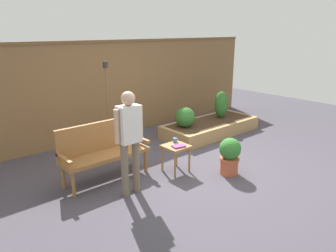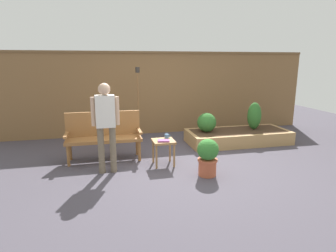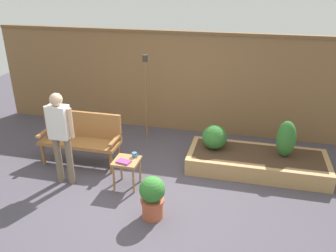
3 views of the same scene
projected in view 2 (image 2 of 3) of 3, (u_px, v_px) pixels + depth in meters
name	position (u px, v px, depth m)	size (l,w,h in m)	color
ground_plane	(185.00, 165.00, 5.31)	(14.00, 14.00, 0.00)	#47424C
fence_back	(158.00, 93.00, 7.53)	(8.40, 0.14, 2.16)	brown
garden_bench	(104.00, 132.00, 5.54)	(1.44, 0.48, 0.94)	#936033
side_table	(163.00, 144.00, 5.25)	(0.40, 0.40, 0.48)	#9E7042
cup_on_table	(167.00, 136.00, 5.37)	(0.11, 0.08, 0.08)	teal
book_on_table	(164.00, 141.00, 5.15)	(0.21, 0.14, 0.03)	#7F3875
potted_boxwood	(208.00, 156.00, 4.77)	(0.37, 0.37, 0.64)	#B75638
raised_planter_bed	(238.00, 137.00, 6.74)	(2.40, 1.00, 0.30)	#AD8451
shrub_near_bench	(207.00, 122.00, 6.56)	(0.44, 0.44, 0.44)	brown
shrub_far_corner	(254.00, 116.00, 6.80)	(0.33, 0.33, 0.65)	brown
tiki_torch	(138.00, 91.00, 6.76)	(0.10, 0.10, 1.78)	brown
person_by_bench	(106.00, 120.00, 4.77)	(0.47, 0.20, 1.56)	#70604C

